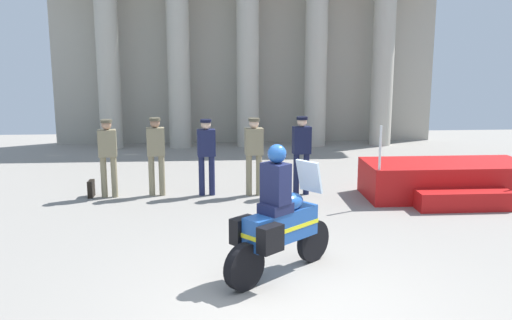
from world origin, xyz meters
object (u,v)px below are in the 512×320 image
object	(u,v)px
reviewing_stand	(446,181)
briefcase_on_ground	(91,189)
officer_in_row_1	(156,150)
motorcycle_with_rider	(278,222)
officer_in_row_0	(108,152)
officer_in_row_2	(206,151)
officer_in_row_4	(302,149)
officer_in_row_3	(254,150)

from	to	relation	value
reviewing_stand	briefcase_on_ground	bearing A→B (deg)	175.51
officer_in_row_1	motorcycle_with_rider	distance (m)	5.06
briefcase_on_ground	reviewing_stand	bearing A→B (deg)	-4.49
briefcase_on_ground	motorcycle_with_rider	bearing A→B (deg)	-51.97
officer_in_row_0	motorcycle_with_rider	xyz separation A→B (m)	(3.15, -4.50, -0.20)
reviewing_stand	officer_in_row_2	xyz separation A→B (m)	(-5.12, 0.57, 0.62)
officer_in_row_0	motorcycle_with_rider	size ratio (longest dim) A/B	0.88
officer_in_row_4	motorcycle_with_rider	xyz separation A→B (m)	(-1.00, -4.44, -0.22)
reviewing_stand	briefcase_on_ground	world-z (taller)	reviewing_stand
reviewing_stand	officer_in_row_2	world-z (taller)	officer_in_row_2
officer_in_row_2	officer_in_row_4	world-z (taller)	officer_in_row_4
officer_in_row_2	officer_in_row_4	distance (m)	2.06
officer_in_row_2	motorcycle_with_rider	distance (m)	4.65
officer_in_row_1	motorcycle_with_rider	xyz separation A→B (m)	(2.15, -4.58, -0.21)
officer_in_row_0	officer_in_row_1	world-z (taller)	officer_in_row_1
officer_in_row_3	motorcycle_with_rider	world-z (taller)	motorcycle_with_rider
officer_in_row_1	officer_in_row_2	distance (m)	1.08
briefcase_on_ground	officer_in_row_1	bearing A→B (deg)	1.18
officer_in_row_3	officer_in_row_2	bearing A→B (deg)	-11.08
reviewing_stand	officer_in_row_0	xyz separation A→B (m)	(-7.22, 0.56, 0.63)
officer_in_row_1	briefcase_on_ground	world-z (taller)	officer_in_row_1
briefcase_on_ground	officer_in_row_2	bearing A→B (deg)	-0.58
officer_in_row_0	briefcase_on_ground	xyz separation A→B (m)	(-0.40, 0.04, -0.81)
officer_in_row_1	briefcase_on_ground	bearing A→B (deg)	-6.03
officer_in_row_0	officer_in_row_4	world-z (taller)	officer_in_row_4
reviewing_stand	officer_in_row_1	world-z (taller)	officer_in_row_1
officer_in_row_3	officer_in_row_1	bearing A→B (deg)	-10.56
officer_in_row_1	briefcase_on_ground	size ratio (longest dim) A/B	4.73
officer_in_row_3	briefcase_on_ground	bearing A→B (deg)	-8.75
officer_in_row_3	officer_in_row_4	world-z (taller)	officer_in_row_4
reviewing_stand	officer_in_row_3	xyz separation A→B (m)	(-4.10, 0.50, 0.64)
officer_in_row_4	briefcase_on_ground	distance (m)	4.63
officer_in_row_1	officer_in_row_2	world-z (taller)	officer_in_row_1
motorcycle_with_rider	reviewing_stand	bearing A→B (deg)	2.82
motorcycle_with_rider	officer_in_row_3	bearing A→B (deg)	49.12
motorcycle_with_rider	briefcase_on_ground	xyz separation A→B (m)	(-3.56, 4.55, -0.61)
reviewing_stand	briefcase_on_ground	distance (m)	7.64
officer_in_row_2	briefcase_on_ground	xyz separation A→B (m)	(-2.49, 0.03, -0.80)
motorcycle_with_rider	briefcase_on_ground	distance (m)	5.81
reviewing_stand	briefcase_on_ground	xyz separation A→B (m)	(-7.62, 0.60, -0.18)
officer_in_row_3	briefcase_on_ground	size ratio (longest dim) A/B	4.70
officer_in_row_4	motorcycle_with_rider	distance (m)	4.55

